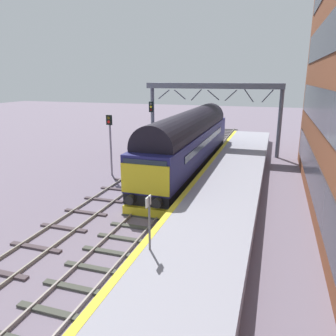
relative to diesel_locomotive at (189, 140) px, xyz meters
The scene contains 9 objects.
ground_plane 7.14m from the diesel_locomotive, 90.01° to the right, with size 140.00×140.00×0.00m, color slate.
track_main 7.13m from the diesel_locomotive, 90.01° to the right, with size 2.50×60.00×0.15m.
track_adjacent_west 7.82m from the diesel_locomotive, 115.68° to the right, with size 2.50×60.00×0.15m.
station_platform 7.86m from the diesel_locomotive, 61.76° to the right, with size 4.00×44.00×1.01m.
diesel_locomotive is the anchor object (origin of this frame).
signal_post_near 5.91m from the diesel_locomotive, 153.05° to the right, with size 0.44×0.22×4.48m.
signal_post_mid 7.90m from the diesel_locomotive, 131.93° to the left, with size 0.44×0.22×4.87m.
platform_number_sign 14.11m from the diesel_locomotive, 81.41° to the right, with size 0.10×0.44×2.03m.
overhead_footbridge 7.94m from the diesel_locomotive, 86.47° to the left, with size 12.52×2.00×6.60m.
Camera 1 is at (6.10, -17.40, 7.05)m, focal length 35.41 mm.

